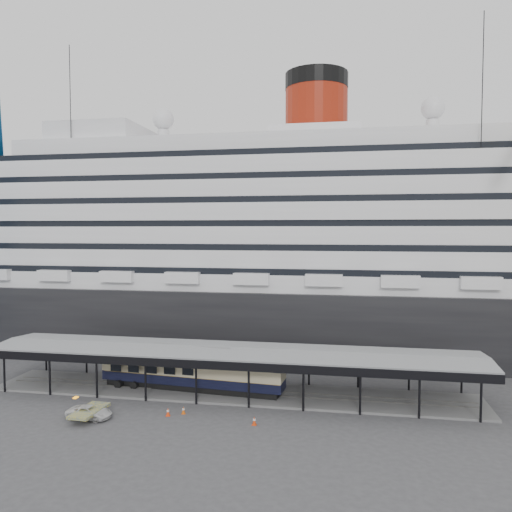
% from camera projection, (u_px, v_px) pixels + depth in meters
% --- Properties ---
extents(ground, '(200.00, 200.00, 0.00)m').
position_uv_depth(ground, '(220.00, 409.00, 52.42)').
color(ground, '#3B3B3D').
rests_on(ground, ground).
extents(cruise_ship, '(130.00, 30.00, 43.90)m').
position_uv_depth(cruise_ship, '(268.00, 233.00, 82.91)').
color(cruise_ship, black).
rests_on(cruise_ship, ground).
extents(platform_canopy, '(56.00, 9.18, 5.30)m').
position_uv_depth(platform_canopy, '(231.00, 373.00, 57.21)').
color(platform_canopy, slate).
rests_on(platform_canopy, ground).
extents(port_truck, '(4.61, 2.32, 1.25)m').
position_uv_depth(port_truck, '(89.00, 412.00, 49.69)').
color(port_truck, silver).
rests_on(port_truck, ground).
extents(pullman_carriage, '(22.06, 4.85, 21.50)m').
position_uv_depth(pullman_carriage, '(192.00, 369.00, 58.03)').
color(pullman_carriage, black).
rests_on(pullman_carriage, ground).
extents(traffic_cone_left, '(0.54, 0.54, 0.85)m').
position_uv_depth(traffic_cone_left, '(168.00, 412.00, 50.38)').
color(traffic_cone_left, red).
rests_on(traffic_cone_left, ground).
extents(traffic_cone_mid, '(0.50, 0.50, 0.78)m').
position_uv_depth(traffic_cone_mid, '(183.00, 410.00, 50.95)').
color(traffic_cone_mid, '#DC590C').
rests_on(traffic_cone_mid, ground).
extents(traffic_cone_right, '(0.47, 0.47, 0.85)m').
position_uv_depth(traffic_cone_right, '(254.00, 421.00, 48.03)').
color(traffic_cone_right, red).
rests_on(traffic_cone_right, ground).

